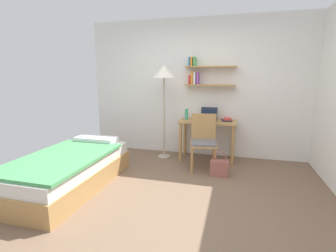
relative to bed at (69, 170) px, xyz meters
name	(u,v)px	position (x,y,z in m)	size (l,w,h in m)	color
ground_plane	(175,201)	(1.54, -0.03, -0.24)	(5.28, 5.28, 0.00)	brown
wall_back	(200,88)	(1.54, 1.99, 1.07)	(4.40, 0.27, 2.60)	white
bed	(69,170)	(0.00, 0.00, 0.00)	(0.99, 1.93, 0.54)	#B2844C
desk	(208,129)	(1.74, 1.67, 0.35)	(1.02, 0.51, 0.74)	#B2844C
desk_chair	(203,140)	(1.73, 1.19, 0.26)	(0.49, 0.47, 0.92)	#B2844C
standing_lamp	(164,76)	(0.94, 1.58, 1.29)	(0.40, 0.40, 1.73)	#B2A893
laptop	(209,117)	(1.75, 1.74, 0.56)	(0.31, 0.24, 0.23)	black
water_bottle	(186,114)	(1.34, 1.67, 0.60)	(0.06, 0.06, 0.20)	#42A87F
book_stack	(227,120)	(2.08, 1.71, 0.53)	(0.20, 0.23, 0.05)	#333338
handbag	(219,168)	(2.02, 0.93, -0.10)	(0.28, 0.13, 0.40)	#99564C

